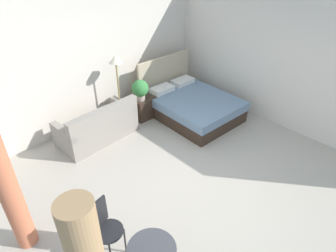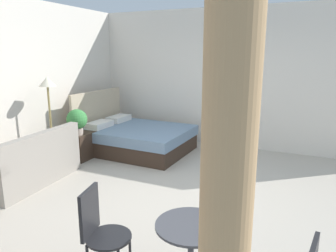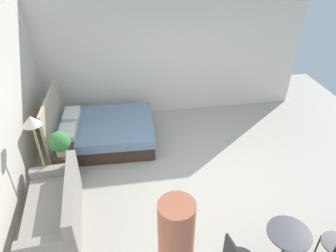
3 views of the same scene
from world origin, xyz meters
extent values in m
cube|color=#B2A899|center=(0.00, 0.00, -0.01)|extent=(8.62, 9.18, 0.02)
cube|color=silver|center=(2.81, 0.00, 1.44)|extent=(0.12, 6.18, 2.88)
cube|color=#38281E|center=(1.62, 1.64, 0.15)|extent=(1.58, 2.02, 0.30)
cube|color=slate|center=(1.62, 1.64, 0.40)|extent=(1.62, 2.06, 0.19)
cube|color=tan|center=(1.65, 2.65, 0.59)|extent=(1.58, 0.11, 1.19)
cube|color=white|center=(1.31, 2.35, 0.55)|extent=(0.56, 0.34, 0.12)
cube|color=white|center=(1.98, 2.33, 0.55)|extent=(0.56, 0.34, 0.12)
cube|color=gray|center=(-0.48, 2.42, 0.21)|extent=(1.64, 0.87, 0.43)
cube|color=gray|center=(-0.46, 2.10, 0.62)|extent=(1.60, 0.24, 0.40)
cube|color=gray|center=(0.25, 2.46, 0.50)|extent=(0.19, 0.79, 0.14)
cube|color=gray|center=(-1.20, 2.37, 0.50)|extent=(0.19, 0.79, 0.14)
cube|color=#38281E|center=(0.77, 2.38, 0.25)|extent=(0.51, 0.35, 0.50)
cylinder|color=tan|center=(0.67, 2.37, 0.56)|extent=(0.20, 0.20, 0.13)
sphere|color=#387F3D|center=(0.67, 2.37, 0.78)|extent=(0.37, 0.37, 0.37)
cylinder|color=#99844C|center=(0.27, 2.60, 0.01)|extent=(0.28, 0.28, 0.02)
cylinder|color=#99844C|center=(0.27, 2.60, 0.72)|extent=(0.04, 0.04, 1.39)
cone|color=beige|center=(0.27, 2.60, 1.49)|extent=(0.29, 0.29, 0.16)
cylinder|color=#3F3F44|center=(-1.69, -0.73, 0.33)|extent=(0.05, 0.05, 0.66)
cylinder|color=#3F3F44|center=(-1.69, -0.73, 0.67)|extent=(0.56, 0.56, 0.02)
cylinder|color=black|center=(-1.62, -1.29, 0.21)|extent=(0.02, 0.02, 0.42)
camera|label=1|loc=(-2.94, -2.32, 3.62)|focal=31.67mm
camera|label=2|loc=(-3.74, -1.47, 1.97)|focal=33.56mm
camera|label=3|loc=(-3.92, 1.20, 3.96)|focal=32.87mm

